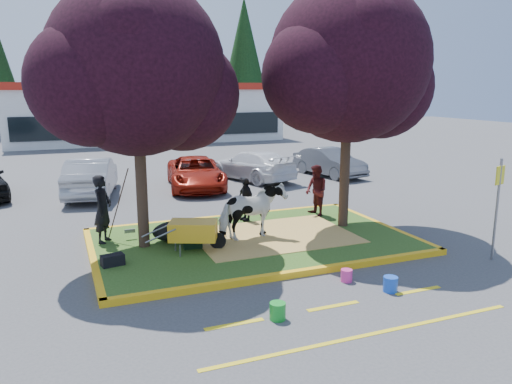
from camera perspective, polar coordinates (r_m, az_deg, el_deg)
name	(u,v)px	position (r m, az deg, el deg)	size (l,w,h in m)	color
ground	(253,243)	(13.40, -0.37, -5.90)	(90.00, 90.00, 0.00)	#424244
median_island	(253,241)	(13.38, -0.37, -5.60)	(8.00, 5.00, 0.15)	#2E4F18
curb_near	(296,274)	(11.15, 4.55, -9.29)	(8.30, 0.16, 0.15)	yellow
curb_far	(223,218)	(15.72, -3.82, -2.95)	(8.30, 0.16, 0.15)	yellow
curb_left	(93,260)	(12.56, -18.12, -7.41)	(0.16, 5.30, 0.15)	yellow
curb_right	(381,225)	(15.29, 14.04, -3.72)	(0.16, 5.30, 0.15)	yellow
straw_bedding	(273,235)	(13.58, 2.00, -4.99)	(4.20, 3.00, 0.01)	#E0B35C
tree_purple_left	(137,76)	(12.40, -13.42, 12.79)	(5.06, 4.20, 6.51)	black
tree_purple_right	(350,70)	(14.25, 10.64, 13.56)	(5.30, 4.40, 6.82)	black
fire_lane_stripe_a	(234,324)	(9.10, -2.48, -14.87)	(1.10, 0.12, 0.01)	yellow
fire_lane_stripe_b	(333,306)	(9.88, 8.81, -12.77)	(1.10, 0.12, 0.01)	yellow
fire_lane_stripe_c	(418,291)	(10.96, 18.02, -10.66)	(1.10, 0.12, 0.01)	yellow
fire_lane_long	(370,335)	(8.97, 12.85, -15.60)	(6.00, 0.10, 0.01)	yellow
retail_building	(146,111)	(40.46, -12.48, 9.03)	(20.40, 8.40, 4.40)	silver
treeline	(117,47)	(49.97, -15.58, 15.68)	(46.58, 7.80, 14.63)	black
cow	(252,211)	(13.09, -0.45, -2.22)	(0.82, 1.79, 1.51)	white
calf	(176,231)	(13.25, -9.15, -4.39)	(1.23, 0.69, 0.53)	black
handler	(103,209)	(13.41, -17.11, -1.86)	(0.64, 0.42, 1.76)	black
visitor_a	(316,191)	(15.63, 6.90, 0.17)	(0.77, 0.60, 1.59)	#421215
visitor_b	(246,199)	(14.94, -1.20, -0.85)	(0.76, 0.32, 1.30)	black
wheelbarrow	(194,231)	(12.24, -7.12, -4.42)	(2.02, 1.07, 0.77)	black
gear_bag_dark	(113,260)	(11.80, -16.07, -7.49)	(0.50, 0.27, 0.25)	black
gear_bag_green	(193,243)	(12.66, -7.26, -5.80)	(0.46, 0.28, 0.24)	black
sign_post	(498,198)	(13.10, 25.91, -0.65)	(0.34, 0.12, 2.47)	slate
bucket_green	(278,311)	(9.22, 2.48, -13.44)	(0.30, 0.30, 0.32)	#169127
bucket_pink	(346,275)	(11.03, 10.30, -9.37)	(0.25, 0.25, 0.27)	#E0318C
bucket_blue	(390,284)	(10.71, 15.11, -10.13)	(0.30, 0.30, 0.32)	blue
car_silver	(91,177)	(20.07, -18.31, 1.67)	(1.57, 4.49, 1.48)	#989BA0
car_red	(196,173)	(20.63, -6.91, 2.18)	(2.13, 4.63, 1.29)	maroon
car_white	(252,165)	(22.39, -0.45, 3.10)	(1.87, 4.59, 1.33)	white
car_grey	(329,162)	(23.64, 8.37, 3.40)	(1.37, 3.94, 1.30)	#56585D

